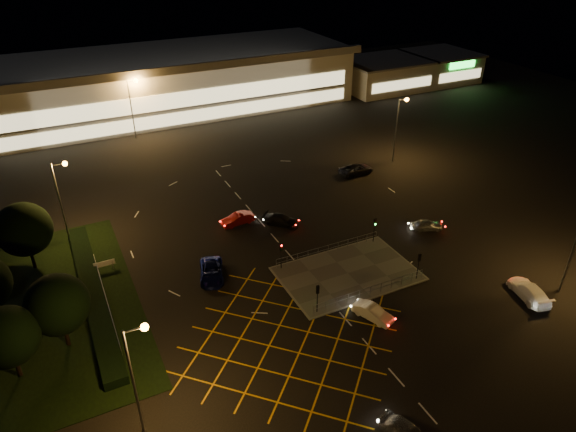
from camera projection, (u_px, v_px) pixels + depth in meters
name	position (u px, v px, depth m)	size (l,w,h in m)	color
ground	(322.00, 269.00, 55.78)	(180.00, 180.00, 0.00)	black
pedestrian_island	(348.00, 274.00, 54.97)	(14.00, 9.00, 0.12)	#4C4944
grass_verge	(40.00, 311.00, 49.71)	(18.00, 30.00, 0.08)	black
hedge	(93.00, 293.00, 51.39)	(2.00, 26.00, 1.00)	black
supermarket	(168.00, 81.00, 101.17)	(72.00, 26.50, 10.50)	beige
retail_unit_a	(383.00, 74.00, 113.62)	(18.80, 14.80, 6.35)	beige
retail_unit_b	(440.00, 66.00, 119.72)	(14.80, 14.80, 6.35)	beige
streetlight_sw	(137.00, 367.00, 34.93)	(1.78, 0.56, 10.03)	slate
streetlight_nw	(62.00, 191.00, 57.44)	(1.78, 0.56, 10.03)	slate
streetlight_ne	(399.00, 121.00, 77.34)	(1.78, 0.56, 10.03)	slate
streetlight_far_left	(133.00, 101.00, 86.06)	(1.78, 0.56, 10.03)	slate
streetlight_far_right	(332.00, 71.00, 102.91)	(1.78, 0.56, 10.03)	slate
signal_sw	(318.00, 293.00, 48.42)	(0.28, 0.30, 3.15)	black
signal_se	(419.00, 261.00, 53.00)	(0.28, 0.30, 3.15)	black
signal_nw	(281.00, 251.00, 54.61)	(0.28, 0.30, 3.15)	black
signal_ne	(375.00, 225.00, 59.20)	(0.28, 0.30, 3.15)	black
tree_a	(7.00, 337.00, 40.58)	(5.04, 5.04, 6.86)	black
tree_c	(24.00, 229.00, 53.45)	(5.76, 5.76, 7.84)	black
tree_e	(57.00, 305.00, 43.51)	(5.40, 5.40, 7.35)	black
car_near_silver	(407.00, 432.00, 37.24)	(1.69, 4.21, 1.43)	silver
car_queue_white	(373.00, 313.00, 48.61)	(1.41, 4.05, 1.33)	white
car_left_blue	(211.00, 272.00, 54.12)	(2.42, 5.24, 1.46)	#0C124C
car_far_dkgrey	(281.00, 220.00, 63.55)	(1.83, 4.50, 1.30)	black
car_right_silver	(427.00, 225.00, 62.52)	(1.54, 3.84, 1.31)	#B8BCC0
car_circ_red	(238.00, 219.00, 63.69)	(1.48, 4.23, 1.39)	maroon
car_east_grey	(356.00, 169.00, 76.22)	(2.40, 5.20, 1.44)	black
car_approach_white	(529.00, 291.00, 51.27)	(2.14, 5.26, 1.53)	white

